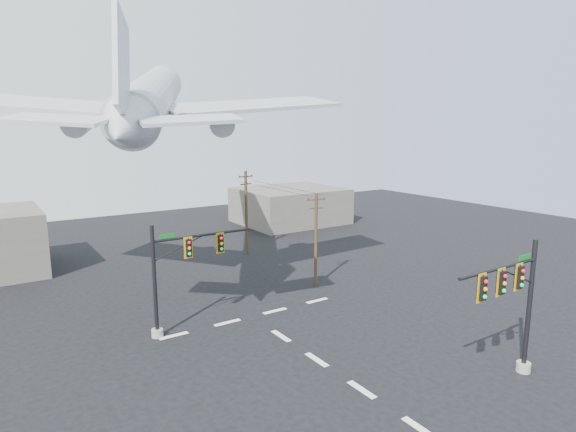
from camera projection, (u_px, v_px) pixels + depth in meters
ground at (362, 390)px, 25.64m from camera, size 120.00×120.00×0.00m
lane_markings at (304, 351)px, 30.01m from camera, size 14.00×21.20×0.01m
signal_mast_near at (515, 305)px, 25.82m from camera, size 6.76×0.86×7.78m
signal_mast_far at (177, 274)px, 32.12m from camera, size 7.42×0.84×7.61m
utility_pole_a at (316, 238)px, 41.51m from camera, size 1.63×0.46×8.23m
utility_pole_b at (246, 211)px, 52.32m from camera, size 1.85×0.39×9.13m
power_lines at (277, 187)px, 46.27m from camera, size 1.87×13.10×0.03m
airliner at (151, 99)px, 37.53m from camera, size 27.60×30.18×8.87m
building_right at (290, 205)px, 69.91m from camera, size 14.00×12.00×5.00m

